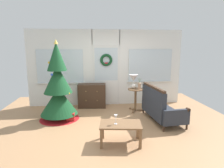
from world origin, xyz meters
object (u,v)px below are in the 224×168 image
Objects in this scene: christmas_tree at (58,90)px; coffee_table at (121,126)px; dresser_cabinet at (92,96)px; flower_vase at (139,85)px; settee_sofa at (159,107)px; side_table at (136,95)px; gift_box at (71,117)px; table_lamp at (134,80)px; wine_glass at (116,117)px.

coffee_table is at bearing -46.37° from christmas_tree.
flower_vase reaches higher than dresser_cabinet.
side_table is (-0.47, 0.86, 0.12)m from settee_sofa.
gift_box is at bearing -164.24° from flower_vase.
flower_vase is at bearing -30.96° from side_table.
side_table is at bearing 69.47° from coffee_table.
table_lamp is 2.17m from gift_box.
flower_vase reaches higher than wine_glass.
dresser_cabinet reaches higher than side_table.
dresser_cabinet is 1.46m from side_table.
dresser_cabinet is 2.30m from settee_sofa.
christmas_tree reaches higher than coffee_table.
dresser_cabinet reaches higher than wine_glass.
table_lamp is at bearing 147.99° from flower_vase.
settee_sofa reaches higher than coffee_table.
side_table is at bearing 18.16° from gift_box.
christmas_tree is 2.39m from flower_vase.
settee_sofa is at bearing -5.45° from gift_box.
flower_vase reaches higher than coffee_table.
table_lamp is (-0.06, 0.04, 0.49)m from side_table.
settee_sofa is 4.43× the size of flower_vase.
table_lamp is 0.49× the size of coffee_table.
coffee_table is at bearing 6.47° from wine_glass.
coffee_table is (0.58, -2.58, -0.03)m from dresser_cabinet.
gift_box is at bearing 127.07° from wine_glass.
settee_sofa is at bearing 43.66° from coffee_table.
flower_vase is at bearing 64.14° from wine_glass.
flower_vase is 0.39× the size of coffee_table.
dresser_cabinet is 2.10× the size of table_lamp.
table_lamp is 1.99× the size of gift_box.
christmas_tree reaches higher than settee_sofa.
table_lamp reaches higher than side_table.
christmas_tree is 2.42× the size of coffee_table.
table_lamp reaches higher than settee_sofa.
christmas_tree is at bearing 171.81° from settee_sofa.
wine_glass is (-0.80, -2.08, -0.42)m from table_lamp.
settee_sofa is at bearing -65.41° from flower_vase.
table_lamp is at bearing 71.31° from coffee_table.
dresser_cabinet is at bearing 158.24° from table_lamp.
dresser_cabinet is 0.60× the size of settee_sofa.
settee_sofa is 1.70m from coffee_table.
wine_glass is at bearing -48.57° from christmas_tree.
christmas_tree is 1.43m from dresser_cabinet.
christmas_tree is 2.34× the size of dresser_cabinet.
gift_box is at bearing -161.84° from side_table.
settee_sofa is 7.03× the size of gift_box.
christmas_tree is 2.32m from side_table.
gift_box is at bearing -160.20° from table_lamp.
side_table is 3.61× the size of wine_glass.
christmas_tree is 2.25m from table_lamp.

